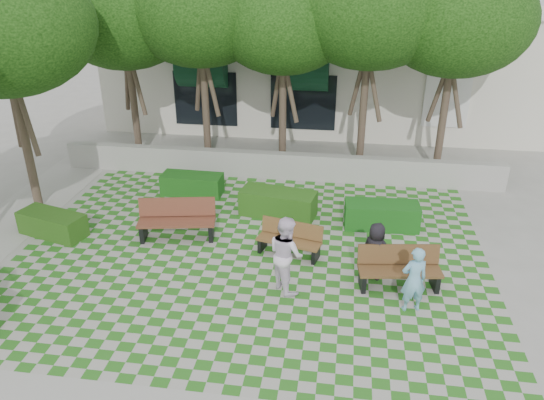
% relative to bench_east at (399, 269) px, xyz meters
% --- Properties ---
extents(ground, '(90.00, 90.00, 0.00)m').
position_rel_bench_east_xyz_m(ground, '(-3.67, -0.18, -0.48)').
color(ground, gray).
rests_on(ground, ground).
extents(lawn, '(12.00, 12.00, 0.00)m').
position_rel_bench_east_xyz_m(lawn, '(-3.67, 0.82, -0.47)').
color(lawn, '#2B721E').
rests_on(lawn, ground).
extents(retaining_wall, '(15.00, 0.36, 0.90)m').
position_rel_bench_east_xyz_m(retaining_wall, '(-3.67, 6.02, -0.03)').
color(retaining_wall, '#9E9B93').
rests_on(retaining_wall, ground).
extents(bench_east, '(1.96, 0.88, 1.00)m').
position_rel_bench_east_xyz_m(bench_east, '(0.00, 0.00, 0.00)').
color(bench_east, '#54371D').
rests_on(bench_east, ground).
extents(bench_mid, '(1.74, 0.93, 0.87)m').
position_rel_bench_east_xyz_m(bench_mid, '(-2.67, 1.07, -0.06)').
color(bench_mid, brown).
rests_on(bench_mid, ground).
extents(bench_west, '(2.15, 1.04, 1.09)m').
position_rel_bench_east_xyz_m(bench_west, '(-5.80, 1.51, 0.04)').
color(bench_west, brown).
rests_on(bench_west, ground).
extents(hedge_east, '(2.10, 0.92, 0.72)m').
position_rel_bench_east_xyz_m(hedge_east, '(-0.27, 2.92, -0.12)').
color(hedge_east, '#155016').
rests_on(hedge_east, ground).
extents(hedge_midright, '(2.32, 1.26, 0.77)m').
position_rel_bench_east_xyz_m(hedge_midright, '(-3.26, 3.22, -0.10)').
color(hedge_midright, '#225015').
rests_on(hedge_midright, ground).
extents(hedge_midleft, '(1.95, 0.83, 0.67)m').
position_rel_bench_east_xyz_m(hedge_midleft, '(-6.18, 4.30, -0.14)').
color(hedge_midleft, '#164D14').
rests_on(hedge_midleft, ground).
extents(hedge_west, '(2.02, 1.24, 0.66)m').
position_rel_bench_east_xyz_m(hedge_west, '(-9.24, 1.16, -0.15)').
color(hedge_west, '#214A13').
rests_on(hedge_west, ground).
extents(person_blue, '(0.65, 0.52, 1.57)m').
position_rel_bench_east_xyz_m(person_blue, '(0.22, -0.87, 0.30)').
color(person_blue, '#79BDDE').
rests_on(person_blue, ground).
extents(person_dark, '(0.84, 0.77, 1.44)m').
position_rel_bench_east_xyz_m(person_dark, '(-0.55, 0.32, 0.24)').
color(person_dark, black).
rests_on(person_dark, ground).
extents(person_white, '(1.10, 1.14, 1.84)m').
position_rel_bench_east_xyz_m(person_white, '(-2.59, -0.44, 0.44)').
color(person_white, white).
rests_on(person_white, ground).
extents(tree_row, '(17.70, 13.40, 7.41)m').
position_rel_bench_east_xyz_m(tree_row, '(-5.53, 5.78, 4.70)').
color(tree_row, '#47382B').
rests_on(tree_row, ground).
extents(building, '(18.00, 8.92, 5.15)m').
position_rel_bench_east_xyz_m(building, '(-2.73, 13.90, 2.04)').
color(building, beige).
rests_on(building, ground).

